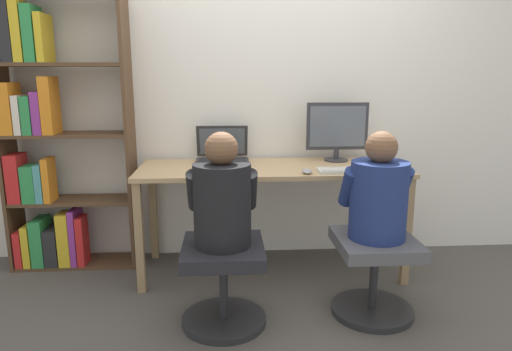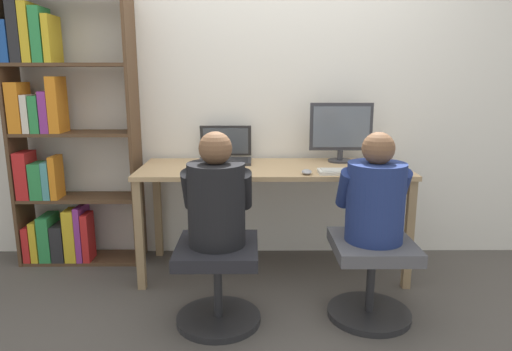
# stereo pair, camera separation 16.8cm
# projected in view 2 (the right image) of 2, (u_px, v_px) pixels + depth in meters

# --- Properties ---
(ground_plane) EXTENTS (14.00, 14.00, 0.00)m
(ground_plane) POSITION_uv_depth(u_px,v_px,m) (274.00, 291.00, 2.95)
(ground_plane) COLOR #4C4742
(wall_back) EXTENTS (10.00, 0.05, 2.60)m
(wall_back) POSITION_uv_depth(u_px,v_px,m) (271.00, 84.00, 3.36)
(wall_back) COLOR white
(wall_back) RESTS_ON ground_plane
(desk) EXTENTS (1.80, 0.65, 0.75)m
(desk) POSITION_uv_depth(u_px,v_px,m) (273.00, 178.00, 3.12)
(desk) COLOR tan
(desk) RESTS_ON ground_plane
(desktop_monitor) EXTENTS (0.44, 0.17, 0.42)m
(desktop_monitor) POSITION_uv_depth(u_px,v_px,m) (341.00, 131.00, 3.23)
(desktop_monitor) COLOR #333338
(desktop_monitor) RESTS_ON desk
(laptop) EXTENTS (0.37, 0.33, 0.25)m
(laptop) POSITION_uv_depth(u_px,v_px,m) (225.00, 154.00, 3.28)
(laptop) COLOR #2D2D30
(laptop) RESTS_ON desk
(keyboard) EXTENTS (0.45, 0.14, 0.03)m
(keyboard) POSITION_uv_depth(u_px,v_px,m) (354.00, 171.00, 2.89)
(keyboard) COLOR silver
(keyboard) RESTS_ON desk
(computer_mouse_by_keyboard) EXTENTS (0.06, 0.10, 0.03)m
(computer_mouse_by_keyboard) POSITION_uv_depth(u_px,v_px,m) (307.00, 172.00, 2.86)
(computer_mouse_by_keyboard) COLOR #99999E
(computer_mouse_by_keyboard) RESTS_ON desk
(office_chair_left) EXTENTS (0.47, 0.47, 0.47)m
(office_chair_left) POSITION_uv_depth(u_px,v_px,m) (371.00, 271.00, 2.58)
(office_chair_left) COLOR #262628
(office_chair_left) RESTS_ON ground_plane
(office_chair_right) EXTENTS (0.47, 0.47, 0.47)m
(office_chair_right) POSITION_uv_depth(u_px,v_px,m) (218.00, 276.00, 2.52)
(office_chair_right) COLOR #262628
(office_chair_right) RESTS_ON ground_plane
(person_at_monitor) EXTENTS (0.39, 0.32, 0.60)m
(person_at_monitor) POSITION_uv_depth(u_px,v_px,m) (375.00, 196.00, 2.49)
(person_at_monitor) COLOR navy
(person_at_monitor) RESTS_ON office_chair_left
(person_at_laptop) EXTENTS (0.38, 0.32, 0.61)m
(person_at_laptop) POSITION_uv_depth(u_px,v_px,m) (216.00, 197.00, 2.43)
(person_at_laptop) COLOR black
(person_at_laptop) RESTS_ON office_chair_right
(bookshelf) EXTENTS (0.87, 0.28, 1.92)m
(bookshelf) POSITION_uv_depth(u_px,v_px,m) (56.00, 142.00, 3.23)
(bookshelf) COLOR #513823
(bookshelf) RESTS_ON ground_plane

